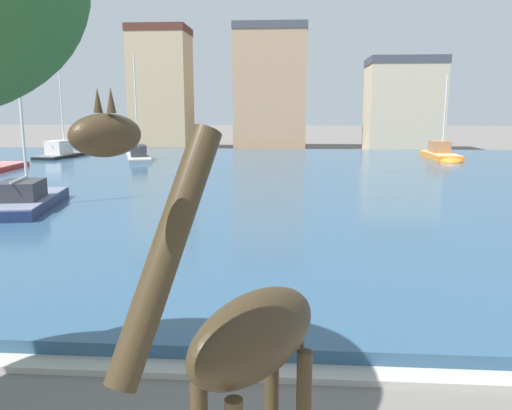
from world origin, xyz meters
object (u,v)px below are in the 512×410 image
sailboat_black (64,154)px  sailboat_navy (29,202)px  giraffe_statue (245,350)px  sailboat_orange (442,156)px  sailboat_grey (138,157)px

sailboat_black → sailboat_navy: size_ratio=1.07×
giraffe_statue → sailboat_orange: (13.14, 40.54, -1.77)m
sailboat_black → sailboat_navy: 24.89m
sailboat_grey → sailboat_orange: (25.97, 2.13, 0.05)m
sailboat_orange → sailboat_navy: bearing=-135.5°
sailboat_grey → sailboat_orange: sailboat_grey is taller
sailboat_navy → sailboat_black: bearing=111.2°
sailboat_grey → sailboat_black: bearing=168.0°
sailboat_black → sailboat_orange: bearing=1.0°
sailboat_black → giraffe_statue: bearing=-63.4°
sailboat_orange → giraffe_statue: bearing=-108.0°
sailboat_grey → sailboat_orange: bearing=4.7°
sailboat_orange → sailboat_navy: size_ratio=1.02×
giraffe_statue → sailboat_navy: bearing=123.4°
giraffe_statue → sailboat_orange: size_ratio=0.62×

